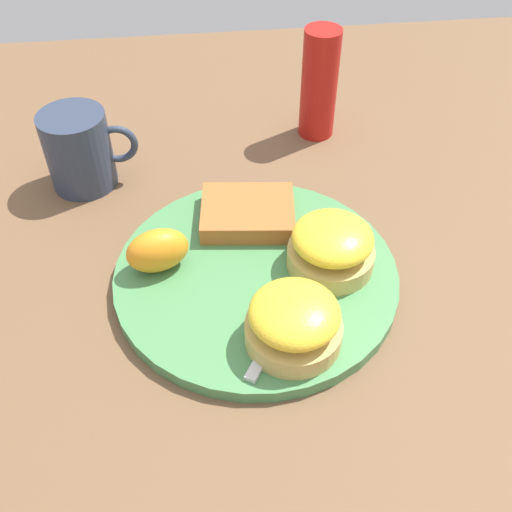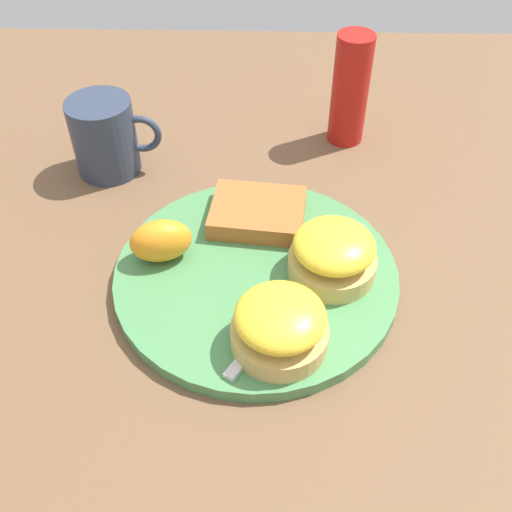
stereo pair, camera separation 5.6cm
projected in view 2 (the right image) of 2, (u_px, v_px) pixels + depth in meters
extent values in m
plane|color=brown|center=(256.00, 280.00, 0.59)|extent=(1.10, 1.10, 0.00)
cylinder|color=#47844C|center=(256.00, 276.00, 0.58)|extent=(0.27, 0.27, 0.01)
cylinder|color=tan|center=(279.00, 336.00, 0.51)|extent=(0.08, 0.08, 0.02)
ellipsoid|color=yellow|center=(280.00, 317.00, 0.49)|extent=(0.08, 0.08, 0.03)
cylinder|color=tan|center=(332.00, 263.00, 0.57)|extent=(0.08, 0.08, 0.02)
ellipsoid|color=yellow|center=(334.00, 243.00, 0.55)|extent=(0.08, 0.08, 0.03)
cube|color=#B05D2C|center=(255.00, 212.00, 0.62)|extent=(0.10, 0.09, 0.02)
ellipsoid|color=orange|center=(161.00, 241.00, 0.57)|extent=(0.07, 0.05, 0.04)
cube|color=silver|center=(267.00, 329.00, 0.52)|extent=(0.07, 0.11, 0.00)
cube|color=silver|center=(343.00, 236.00, 0.61)|extent=(0.05, 0.05, 0.00)
cylinder|color=#2D384C|center=(104.00, 137.00, 0.68)|extent=(0.07, 0.07, 0.09)
torus|color=#2D384C|center=(141.00, 134.00, 0.68)|extent=(0.05, 0.01, 0.05)
cylinder|color=#B21914|center=(350.00, 90.00, 0.71)|extent=(0.04, 0.04, 0.14)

